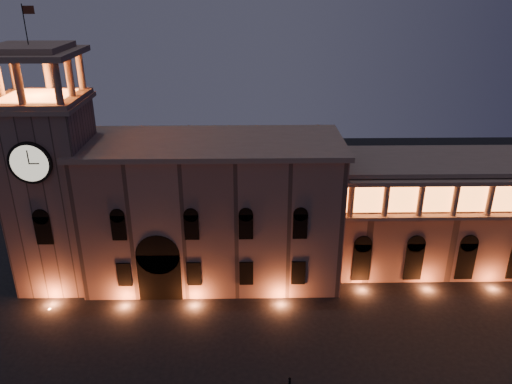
# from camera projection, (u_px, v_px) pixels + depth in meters

# --- Properties ---
(government_building) EXTENTS (30.80, 12.80, 17.60)m
(government_building) POSITION_uv_depth(u_px,v_px,m) (213.00, 210.00, 60.71)
(government_building) COLOR #8A675A
(government_building) RESTS_ON ground
(clock_tower) EXTENTS (9.80, 9.80, 32.40)m
(clock_tower) POSITION_uv_depth(u_px,v_px,m) (53.00, 186.00, 58.06)
(clock_tower) COLOR #8A675A
(clock_tower) RESTS_ON ground
(colonnade_wing) EXTENTS (40.60, 11.50, 14.50)m
(colonnade_wing) POSITION_uv_depth(u_px,v_px,m) (481.00, 211.00, 63.68)
(colonnade_wing) COLOR #856255
(colonnade_wing) RESTS_ON ground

